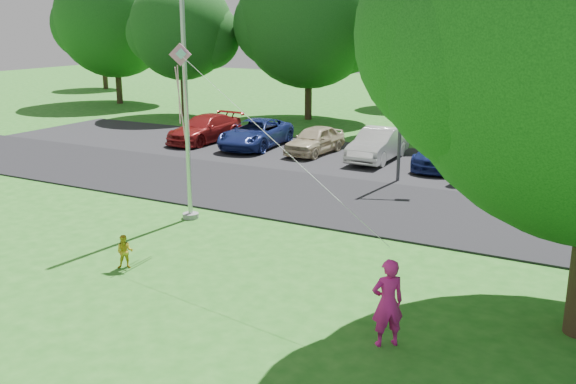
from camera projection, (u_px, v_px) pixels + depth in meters
The scene contains 12 objects.
ground at pixel (182, 300), 14.23m from camera, with size 120.00×120.00×0.00m, color #236B1C.
park_road at pixel (345, 201), 21.85m from camera, with size 60.00×6.00×0.06m, color black.
parking_strip at pixel (406, 165), 27.37m from camera, with size 42.00×7.00×0.06m, color black.
flagpole at pixel (185, 84), 19.00m from camera, with size 0.50×0.50×10.00m.
street_lamp at pixel (409, 81), 23.54m from camera, with size 1.72×0.79×6.38m.
trash_can at pixel (458, 174), 23.82m from camera, with size 0.59×0.59×0.94m.
tree_row at pixel (496, 26), 32.57m from camera, with size 64.35×11.94×10.88m.
horizon_trees at pixel (566, 48), 39.97m from camera, with size 77.46×7.20×7.02m.
parked_cars at pixel (421, 149), 27.03m from camera, with size 23.49×5.36×1.47m.
woman at pixel (388, 303), 12.03m from camera, with size 0.64×0.42×1.74m, color #DC1D8D.
child_yellow at pixel (125, 252), 15.93m from camera, with size 0.42×0.33×0.86m, color gold.
kite at pixel (185, 75), 16.41m from camera, with size 7.09×3.07×3.47m.
Camera 1 is at (8.34, -10.39, 6.01)m, focal length 40.00 mm.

